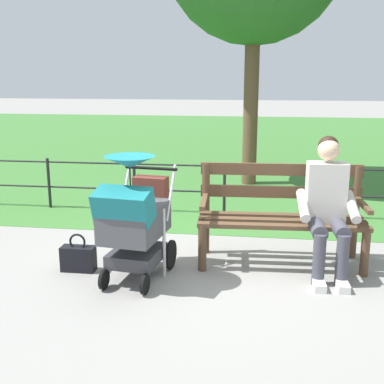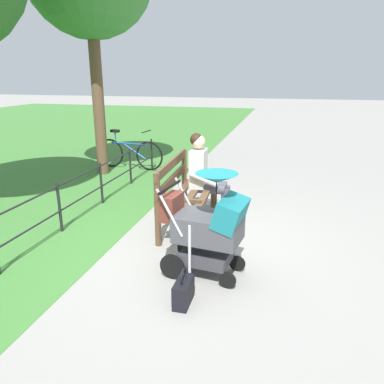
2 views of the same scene
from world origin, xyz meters
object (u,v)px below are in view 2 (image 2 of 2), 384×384
at_px(person_on_bench, 205,173).
at_px(bicycle, 129,153).
at_px(stroller, 209,224).
at_px(handbag, 183,291).
at_px(park_bench, 184,190).

bearing_deg(person_on_bench, bicycle, -137.33).
height_order(stroller, bicycle, stroller).
relative_size(person_on_bench, handbag, 3.45).
bearing_deg(stroller, bicycle, -147.12).
distance_m(handbag, bicycle, 5.51).
bearing_deg(person_on_bench, park_bench, -28.78).
distance_m(stroller, handbag, 0.76).
bearing_deg(bicycle, handbag, 28.50).
distance_m(stroller, bicycle, 5.06).
distance_m(park_bench, handbag, 2.01).
bearing_deg(stroller, park_bench, -154.09).
relative_size(park_bench, person_on_bench, 1.27).
xyz_separation_m(stroller, bicycle, (-4.24, -2.74, -0.23)).
height_order(park_bench, stroller, stroller).
bearing_deg(park_bench, stroller, 25.91).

